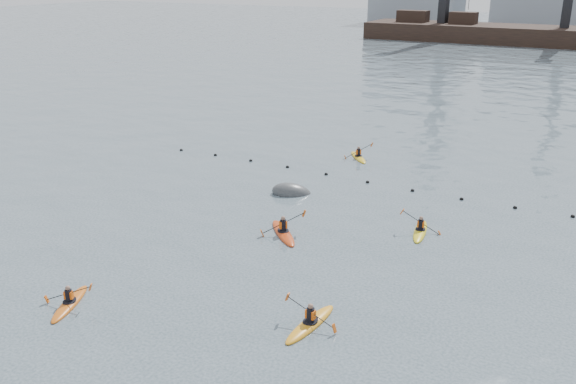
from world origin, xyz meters
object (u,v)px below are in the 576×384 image
at_px(kayaker_2, 283,232).
at_px(mooring_buoy, 292,193).
at_px(kayaker_0, 70,303).
at_px(kayaker_1, 310,323).
at_px(kayaker_5, 358,157).
at_px(kayaker_3, 420,230).

distance_m(kayaker_2, mooring_buoy, 6.09).
relative_size(kayaker_0, kayaker_2, 1.02).
bearing_deg(mooring_buoy, kayaker_1, -58.52).
xyz_separation_m(kayaker_5, mooring_buoy, (-0.63, -8.81, -0.09)).
xyz_separation_m(kayaker_2, kayaker_5, (-1.90, 14.35, -0.01)).
height_order(kayaker_0, kayaker_1, kayaker_1).
bearing_deg(kayaker_5, kayaker_0, -134.62).
distance_m(kayaker_2, kayaker_3, 7.08).
distance_m(kayaker_1, kayaker_3, 10.62).
bearing_deg(mooring_buoy, kayaker_0, -95.59).
distance_m(kayaker_0, kayaker_1, 9.79).
relative_size(kayaker_1, mooring_buoy, 1.35).
relative_size(kayaker_2, kayaker_3, 0.94).
bearing_deg(mooring_buoy, kayaker_5, 85.89).
bearing_deg(kayaker_0, mooring_buoy, 61.80).
bearing_deg(kayaker_5, mooring_buoy, -133.67).
relative_size(kayaker_3, mooring_buoy, 1.29).
distance_m(kayaker_5, mooring_buoy, 8.83).
xyz_separation_m(kayaker_2, kayaker_3, (6.07, 3.64, -0.01)).
bearing_deg(kayaker_2, mooring_buoy, 69.75).
bearing_deg(kayaker_1, mooring_buoy, 126.38).
xyz_separation_m(kayaker_0, mooring_buoy, (1.55, 15.84, -0.09)).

